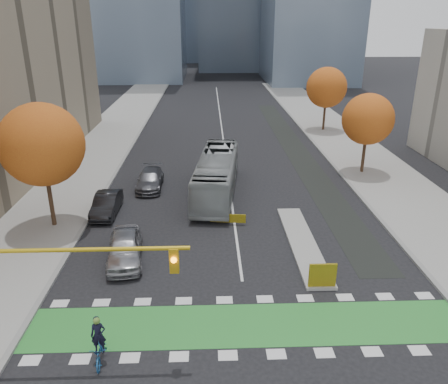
{
  "coord_description": "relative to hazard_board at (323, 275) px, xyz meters",
  "views": [
    {
      "loc": [
        -1.67,
        -14.55,
        12.86
      ],
      "look_at": [
        -0.77,
        10.25,
        3.0
      ],
      "focal_mm": 35.0,
      "sensor_mm": 36.0,
      "label": 1
    }
  ],
  "objects": [
    {
      "name": "ground",
      "position": [
        -4.0,
        -4.2,
        -0.8
      ],
      "size": [
        300.0,
        300.0,
        0.0
      ],
      "primitive_type": "plane",
      "color": "black",
      "rests_on": "ground"
    },
    {
      "name": "sidewalk_west",
      "position": [
        -17.5,
        15.8,
        -0.73
      ],
      "size": [
        7.0,
        120.0,
        0.15
      ],
      "primitive_type": "cube",
      "color": "gray",
      "rests_on": "ground"
    },
    {
      "name": "sidewalk_east",
      "position": [
        9.5,
        15.8,
        -0.73
      ],
      "size": [
        7.0,
        120.0,
        0.15
      ],
      "primitive_type": "cube",
      "color": "gray",
      "rests_on": "ground"
    },
    {
      "name": "curb_west",
      "position": [
        -14.0,
        15.8,
        -0.73
      ],
      "size": [
        0.3,
        120.0,
        0.16
      ],
      "primitive_type": "cube",
      "color": "gray",
      "rests_on": "ground"
    },
    {
      "name": "curb_east",
      "position": [
        6.0,
        15.8,
        -0.73
      ],
      "size": [
        0.3,
        120.0,
        0.16
      ],
      "primitive_type": "cube",
      "color": "gray",
      "rests_on": "ground"
    },
    {
      "name": "bike_crossing",
      "position": [
        -4.0,
        -2.7,
        -0.79
      ],
      "size": [
        20.0,
        3.0,
        0.01
      ],
      "primitive_type": "cube",
      "color": "#2C8631",
      "rests_on": "ground"
    },
    {
      "name": "centre_line",
      "position": [
        -4.0,
        35.8,
        -0.8
      ],
      "size": [
        0.15,
        70.0,
        0.01
      ],
      "primitive_type": "cube",
      "color": "silver",
      "rests_on": "ground"
    },
    {
      "name": "bike_lane_paint",
      "position": [
        3.5,
        25.8,
        -0.8
      ],
      "size": [
        2.5,
        50.0,
        0.01
      ],
      "primitive_type": "cube",
      "color": "black",
      "rests_on": "ground"
    },
    {
      "name": "median_island",
      "position": [
        0.0,
        4.8,
        -0.72
      ],
      "size": [
        1.6,
        10.0,
        0.16
      ],
      "primitive_type": "cube",
      "color": "gray",
      "rests_on": "ground"
    },
    {
      "name": "hazard_board",
      "position": [
        0.0,
        0.0,
        0.0
      ],
      "size": [
        1.4,
        0.12,
        1.3
      ],
      "primitive_type": "cube",
      "color": "yellow",
      "rests_on": "median_island"
    },
    {
      "name": "tree_west",
      "position": [
        -16.0,
        7.8,
        4.82
      ],
      "size": [
        5.2,
        5.2,
        8.22
      ],
      "color": "#332114",
      "rests_on": "ground"
    },
    {
      "name": "tree_east_near",
      "position": [
        8.0,
        17.8,
        4.06
      ],
      "size": [
        4.4,
        4.4,
        7.08
      ],
      "color": "#332114",
      "rests_on": "ground"
    },
    {
      "name": "tree_east_far",
      "position": [
        8.5,
        33.8,
        4.44
      ],
      "size": [
        4.8,
        4.8,
        7.65
      ],
      "color": "#332114",
      "rests_on": "ground"
    },
    {
      "name": "traffic_signal_west",
      "position": [
        -11.93,
        -4.71,
        3.23
      ],
      "size": [
        8.53,
        0.56,
        5.2
      ],
      "color": "#BF9914",
      "rests_on": "ground"
    },
    {
      "name": "cyclist",
      "position": [
        -10.12,
        -4.7,
        -0.1
      ],
      "size": [
        0.79,
        1.86,
        2.1
      ],
      "rotation": [
        0.0,
        0.0,
        0.09
      ],
      "color": "#1F5691",
      "rests_on": "ground"
    },
    {
      "name": "bus",
      "position": [
        -5.09,
        13.23,
        0.81
      ],
      "size": [
        4.01,
        11.79,
        3.22
      ],
      "primitive_type": "imported",
      "rotation": [
        0.0,
        0.0,
        -0.11
      ],
      "color": "#969B9C",
      "rests_on": "ground"
    },
    {
      "name": "parked_car_a",
      "position": [
        -10.5,
        3.17,
        0.02
      ],
      "size": [
        2.5,
        5.0,
        1.64
      ],
      "primitive_type": "imported",
      "rotation": [
        0.0,
        0.0,
        0.12
      ],
      "color": "#9C9BA1",
      "rests_on": "ground"
    },
    {
      "name": "parked_car_b",
      "position": [
        -12.93,
        9.75,
        -0.07
      ],
      "size": [
        1.57,
        4.45,
        1.46
      ],
      "primitive_type": "imported",
      "rotation": [
        0.0,
        0.0,
        -0.0
      ],
      "color": "black",
      "rests_on": "ground"
    },
    {
      "name": "parked_car_c",
      "position": [
        -10.5,
        14.75,
        -0.09
      ],
      "size": [
        2.03,
        4.89,
        1.42
      ],
      "primitive_type": "imported",
      "rotation": [
        0.0,
        0.0,
        0.01
      ],
      "color": "#515156",
      "rests_on": "ground"
    }
  ]
}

